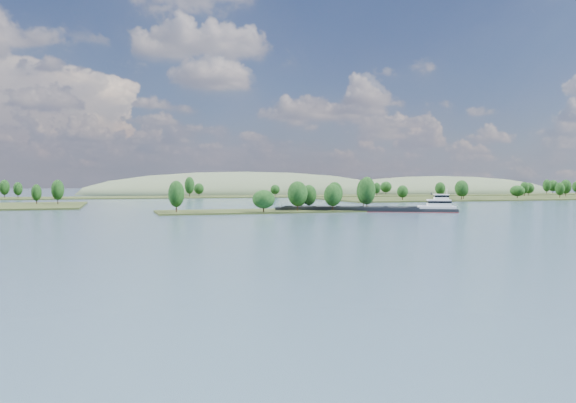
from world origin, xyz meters
name	(u,v)px	position (x,y,z in m)	size (l,w,h in m)	color
ground	(335,221)	(0.00, 120.00, 0.00)	(1800.00, 1800.00, 0.00)	#3D5469
tree_island	(296,201)	(6.46, 178.77, 4.14)	(100.00, 32.18, 15.01)	#253015
right_bank	(534,197)	(231.07, 299.40, 1.00)	(320.00, 90.00, 14.66)	#253015
back_shoreline	(214,196)	(10.40, 399.78, 0.72)	(900.00, 60.00, 16.55)	#253015
hill_east	(440,193)	(260.00, 470.00, 0.00)	(260.00, 140.00, 36.00)	#435339
hill_west	(246,194)	(60.00, 500.00, 0.00)	(320.00, 160.00, 44.00)	#435339
cargo_barge	(378,209)	(38.42, 167.17, 1.26)	(70.66, 38.81, 9.98)	black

